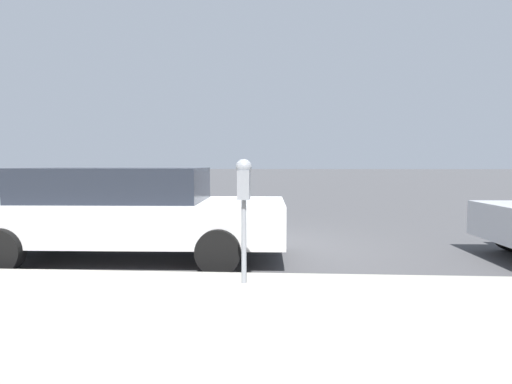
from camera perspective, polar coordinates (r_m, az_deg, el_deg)
name	(u,v)px	position (r m, az deg, el deg)	size (l,w,h in m)	color
ground_plane	(242,247)	(7.45, -2.00, -7.91)	(220.00, 220.00, 0.00)	#424244
parking_meter	(244,189)	(4.64, -1.75, 0.44)	(0.21, 0.19, 1.46)	gray
car_white	(126,211)	(6.79, -18.04, -2.58)	(2.11, 5.03, 1.48)	silver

